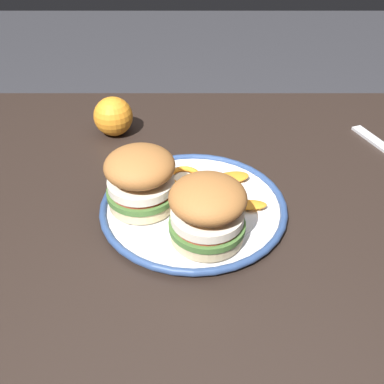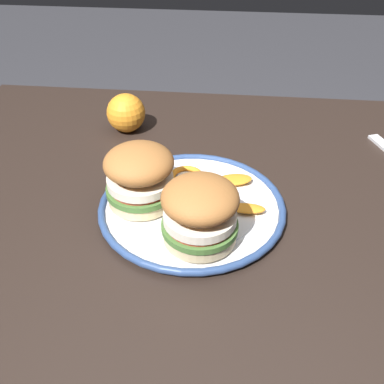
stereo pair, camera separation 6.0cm
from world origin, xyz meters
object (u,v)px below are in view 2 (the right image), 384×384
sandwich_half_right (140,175)px  whole_orange (126,113)px  dinner_plate (192,207)px  dining_table (211,267)px  sandwich_half_left (200,211)px

sandwich_half_right → whole_orange: size_ratio=1.80×
dinner_plate → sandwich_half_right: sandwich_half_right is taller
dining_table → whole_orange: size_ratio=14.30×
dinner_plate → sandwich_half_left: size_ratio=1.98×
dinner_plate → whole_orange: size_ratio=3.79×
dining_table → sandwich_half_right: 0.21m
sandwich_half_left → sandwich_half_right: size_ratio=1.07×
dinner_plate → sandwich_half_left: bearing=-76.3°
dining_table → dinner_plate: bearing=136.9°
sandwich_half_right → whole_orange: bearing=107.7°
dinner_plate → whole_orange: whole_orange is taller
sandwich_half_right → sandwich_half_left: bearing=-37.7°
sandwich_half_left → sandwich_half_right: same height
dinner_plate → sandwich_half_right: 0.10m
whole_orange → dining_table: bearing=-55.3°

